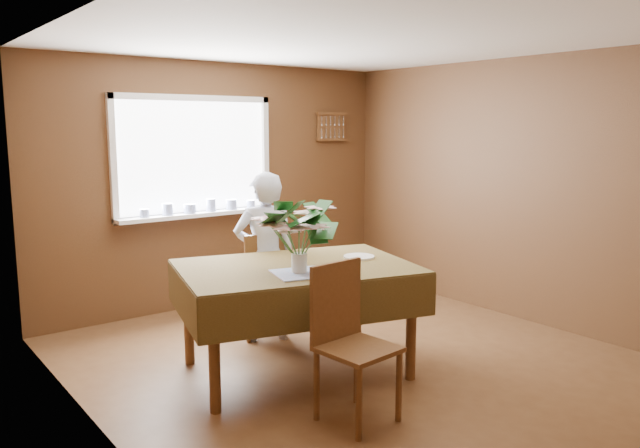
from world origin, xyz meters
TOP-DOWN VIEW (x-y plane):
  - floor at (0.00, 0.00)m, footprint 4.50×4.50m
  - ceiling at (0.00, 0.00)m, footprint 4.50×4.50m
  - wall_back at (0.00, 2.25)m, footprint 4.00×0.00m
  - wall_left at (-2.00, 0.00)m, footprint 0.00×4.50m
  - wall_right at (2.00, 0.00)m, footprint 0.00×4.50m
  - window_assembly at (-0.30, 2.20)m, footprint 1.72×0.20m
  - spoon_rack at (1.45, 2.22)m, footprint 0.44×0.05m
  - dining_table at (-0.50, 0.19)m, footprint 1.96×1.58m
  - chair_far at (-0.28, 1.04)m, footprint 0.45×0.45m
  - chair_near at (-0.66, -0.61)m, footprint 0.47×0.47m
  - seated_woman at (-0.29, 0.95)m, footprint 0.63×0.53m
  - flower_bouquet at (-0.62, -0.02)m, footprint 0.57×0.57m
  - side_plate at (0.06, 0.12)m, footprint 0.32×0.32m
  - table_knife at (-0.37, -0.11)m, footprint 0.06×0.24m

SIDE VIEW (x-z plane):
  - floor at x=0.00m, z-range 0.00..0.00m
  - chair_far at x=-0.28m, z-range 0.04..0.99m
  - chair_near at x=-0.66m, z-range 0.04..1.04m
  - dining_table at x=-0.50m, z-range 0.31..1.15m
  - seated_woman at x=-0.29m, z-range 0.00..1.48m
  - side_plate at x=0.06m, z-range 0.83..0.84m
  - table_knife at x=-0.37m, z-range 0.84..0.84m
  - flower_bouquet at x=-0.62m, z-range 0.90..1.39m
  - wall_back at x=0.00m, z-range -0.75..3.25m
  - wall_left at x=-2.00m, z-range -1.00..3.50m
  - wall_right at x=2.00m, z-range -1.00..3.50m
  - window_assembly at x=-0.30m, z-range 0.74..1.96m
  - spoon_rack at x=1.45m, z-range 1.69..2.02m
  - ceiling at x=0.00m, z-range 2.50..2.50m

